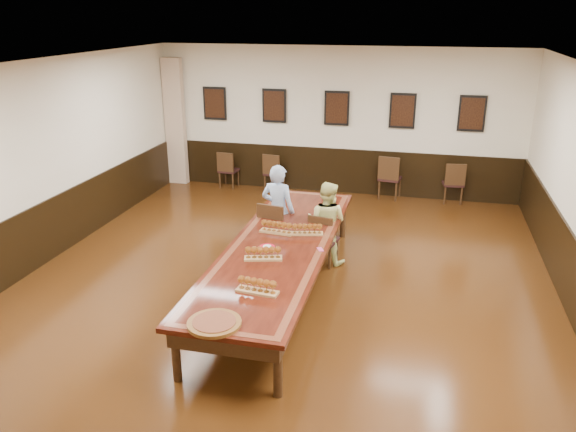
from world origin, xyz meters
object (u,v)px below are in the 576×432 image
(spare_chair_c, at_px, (390,177))
(person_woman, at_px, (326,223))
(conference_table, at_px, (280,253))
(spare_chair_b, at_px, (274,172))
(carved_platter, at_px, (214,323))
(spare_chair_a, at_px, (229,169))
(chair_woman, at_px, (324,239))
(chair_man, at_px, (276,229))
(spare_chair_d, at_px, (453,182))
(person_man, at_px, (278,211))

(spare_chair_c, distance_m, person_woman, 3.70)
(spare_chair_c, relative_size, conference_table, 0.19)
(spare_chair_b, height_order, spare_chair_c, spare_chair_c)
(spare_chair_b, xyz_separation_m, carved_platter, (1.23, -7.04, 0.34))
(spare_chair_a, bearing_deg, person_woman, 134.00)
(chair_woman, xyz_separation_m, spare_chair_c, (0.79, 3.70, 0.05))
(chair_man, relative_size, person_woman, 0.72)
(spare_chair_b, xyz_separation_m, conference_table, (1.36, -4.76, 0.18))
(spare_chair_c, relative_size, carved_platter, 1.43)
(chair_woman, distance_m, spare_chair_d, 4.28)
(spare_chair_c, xyz_separation_m, spare_chair_d, (1.32, 0.03, -0.04))
(person_man, relative_size, carved_platter, 2.31)
(spare_chair_b, xyz_separation_m, spare_chair_c, (2.60, 0.05, 0.05))
(spare_chair_c, distance_m, person_man, 3.89)
(spare_chair_b, bearing_deg, chair_man, 113.02)
(chair_man, distance_m, spare_chair_c, 3.98)
(conference_table, height_order, carved_platter, carved_platter)
(spare_chair_b, height_order, person_man, person_man)
(chair_man, distance_m, spare_chair_b, 3.72)
(chair_woman, xyz_separation_m, person_woman, (0.02, 0.09, 0.24))
(spare_chair_a, bearing_deg, chair_man, 124.73)
(chair_man, bearing_deg, spare_chair_d, -119.30)
(spare_chair_b, height_order, carved_platter, spare_chair_b)
(chair_man, height_order, chair_woman, chair_man)
(chair_man, distance_m, person_woman, 0.86)
(spare_chair_d, bearing_deg, spare_chair_c, -7.06)
(person_woman, bearing_deg, person_man, 5.67)
(spare_chair_b, bearing_deg, person_man, 113.71)
(person_man, xyz_separation_m, conference_table, (0.36, -1.27, -0.17))
(chair_woman, relative_size, spare_chair_b, 1.00)
(person_man, bearing_deg, spare_chair_d, -119.94)
(spare_chair_c, xyz_separation_m, person_man, (-1.60, -3.53, 0.30))
(carved_platter, bearing_deg, person_woman, 80.34)
(spare_chair_d, height_order, carved_platter, spare_chair_d)
(person_woman, bearing_deg, spare_chair_c, -91.12)
(chair_woman, height_order, spare_chair_a, chair_woman)
(chair_man, height_order, conference_table, chair_man)
(chair_woman, height_order, conference_table, chair_woman)
(spare_chair_b, distance_m, person_woman, 4.01)
(spare_chair_c, relative_size, person_man, 0.62)
(spare_chair_d, bearing_deg, chair_man, 43.03)
(chair_woman, distance_m, person_woman, 0.26)
(chair_man, xyz_separation_m, spare_chair_d, (2.94, 3.66, -0.04))
(person_man, height_order, carved_platter, person_man)
(spare_chair_d, bearing_deg, spare_chair_a, -7.35)
(spare_chair_b, bearing_deg, chair_woman, 124.03)
(spare_chair_b, bearing_deg, conference_table, 113.61)
(chair_woman, height_order, spare_chair_b, spare_chair_b)
(spare_chair_b, relative_size, spare_chair_c, 0.90)
(chair_woman, height_order, person_woman, person_woman)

